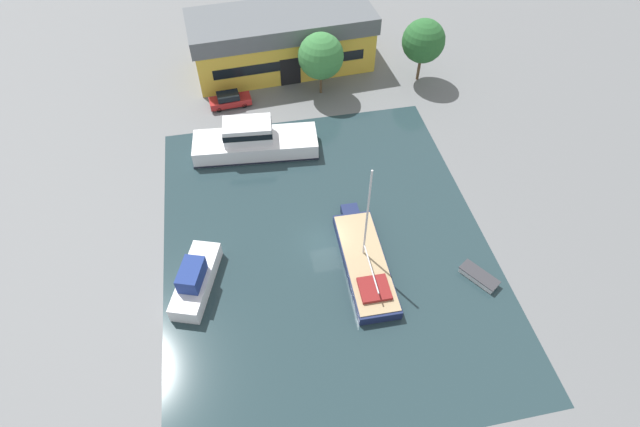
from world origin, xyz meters
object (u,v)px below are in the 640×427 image
object	(u,v)px
quay_tree_by_water	(423,41)
small_dinghy	(479,276)
motor_cruiser	(254,141)
parked_car	(230,100)
cabin_boat	(195,279)
sailboat_moored	(365,262)
warehouse_building	(282,40)
quay_tree_near_building	(321,56)

from	to	relation	value
quay_tree_by_water	small_dinghy	distance (m)	29.18
small_dinghy	motor_cruiser	bearing A→B (deg)	-82.71
motor_cruiser	small_dinghy	size ratio (longest dim) A/B	3.75
parked_car	small_dinghy	size ratio (longest dim) A/B	1.38
cabin_boat	sailboat_moored	bearing A→B (deg)	16.10
parked_car	cabin_boat	distance (m)	24.22
warehouse_building	sailboat_moored	bearing A→B (deg)	-89.75
warehouse_building	small_dinghy	world-z (taller)	warehouse_building
cabin_boat	warehouse_building	bearing A→B (deg)	87.99
parked_car	motor_cruiser	size ratio (longest dim) A/B	0.37
quay_tree_near_building	cabin_boat	world-z (taller)	quay_tree_near_building
small_dinghy	quay_tree_near_building	bearing A→B (deg)	-107.72
quay_tree_near_building	parked_car	size ratio (longest dim) A/B	1.53
sailboat_moored	cabin_boat	bearing A→B (deg)	178.39
warehouse_building	sailboat_moored	world-z (taller)	sailboat_moored
parked_car	motor_cruiser	world-z (taller)	motor_cruiser
sailboat_moored	motor_cruiser	xyz separation A→B (m)	(-7.51, 16.18, 0.78)
parked_car	sailboat_moored	xyz separation A→B (m)	(9.38, -24.42, -0.26)
motor_cruiser	cabin_boat	bearing A→B (deg)	162.61
sailboat_moored	cabin_boat	size ratio (longest dim) A/B	1.62
quay_tree_near_building	sailboat_moored	world-z (taller)	sailboat_moored
warehouse_building	parked_car	world-z (taller)	warehouse_building
quay_tree_near_building	small_dinghy	distance (m)	29.39
sailboat_moored	motor_cruiser	bearing A→B (deg)	115.84
quay_tree_by_water	small_dinghy	world-z (taller)	quay_tree_by_water
quay_tree_near_building	sailboat_moored	distance (m)	25.32
quay_tree_near_building	motor_cruiser	distance (m)	12.79
quay_tree_near_building	quay_tree_by_water	size ratio (longest dim) A/B	0.98
parked_car	quay_tree_near_building	bearing A→B (deg)	88.00
motor_cruiser	small_dinghy	xyz separation A→B (m)	(16.44, -19.23, -1.04)
parked_car	motor_cruiser	bearing A→B (deg)	8.01
warehouse_building	parked_car	xyz separation A→B (m)	(-7.12, -6.97, -2.60)
quay_tree_near_building	parked_car	distance (m)	11.27
warehouse_building	small_dinghy	distance (m)	36.35
warehouse_building	quay_tree_by_water	size ratio (longest dim) A/B	2.97
sailboat_moored	cabin_boat	xyz separation A→B (m)	(-13.87, 0.62, 0.48)
quay_tree_by_water	warehouse_building	bearing A→B (deg)	158.88
warehouse_building	cabin_boat	distance (m)	32.97
quay_tree_near_building	small_dinghy	size ratio (longest dim) A/B	2.12
motor_cruiser	small_dinghy	distance (m)	25.32
motor_cruiser	small_dinghy	bearing A→B (deg)	-134.63
quay_tree_by_water	parked_car	xyz separation A→B (m)	(-22.51, -1.03, -4.14)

